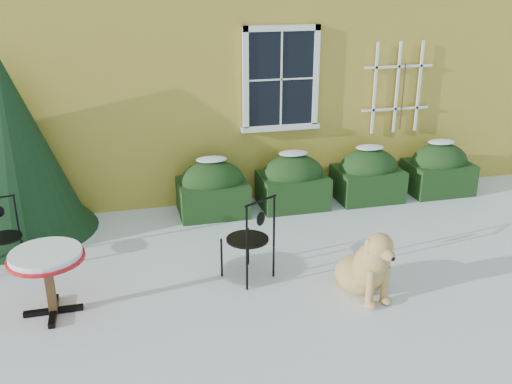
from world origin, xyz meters
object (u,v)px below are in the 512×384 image
object	(u,v)px
bistro_table	(47,262)
patio_chair_far	(4,234)
dog	(367,268)
evergreen_shrub	(13,163)
patio_chair_near	(250,238)

from	to	relation	value
bistro_table	patio_chair_far	xyz separation A→B (m)	(-0.64, 1.28, -0.18)
dog	patio_chair_far	bearing A→B (deg)	145.85
bistro_table	dog	distance (m)	3.55
evergreen_shrub	patio_chair_near	bearing A→B (deg)	-36.77
patio_chair_near	dog	size ratio (longest dim) A/B	1.09
bistro_table	patio_chair_near	xyz separation A→B (m)	(2.30, 0.23, -0.09)
patio_chair_far	dog	bearing A→B (deg)	-35.38
patio_chair_far	dog	size ratio (longest dim) A/B	0.90
patio_chair_near	dog	world-z (taller)	patio_chair_near
patio_chair_near	patio_chair_far	bearing A→B (deg)	-49.98
patio_chair_far	evergreen_shrub	bearing A→B (deg)	75.46
patio_chair_far	bistro_table	bearing A→B (deg)	-75.68
evergreen_shrub	patio_chair_far	xyz separation A→B (m)	(-0.05, -1.11, -0.59)
evergreen_shrub	bistro_table	size ratio (longest dim) A/B	3.18
bistro_table	dog	size ratio (longest dim) A/B	0.82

